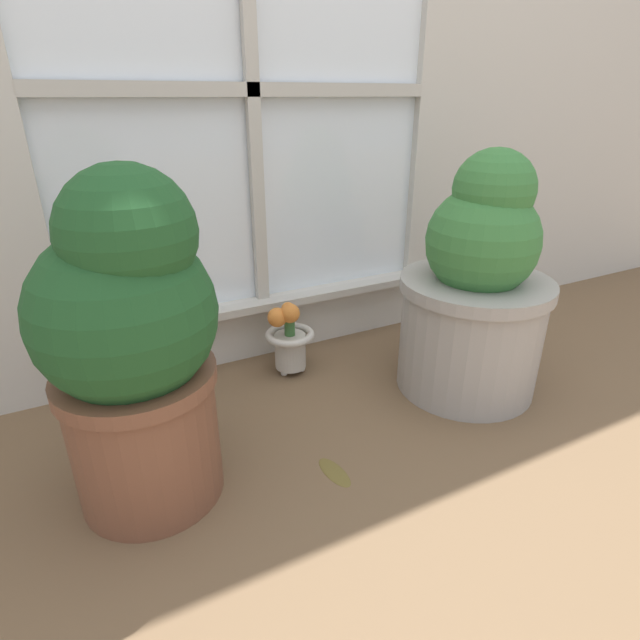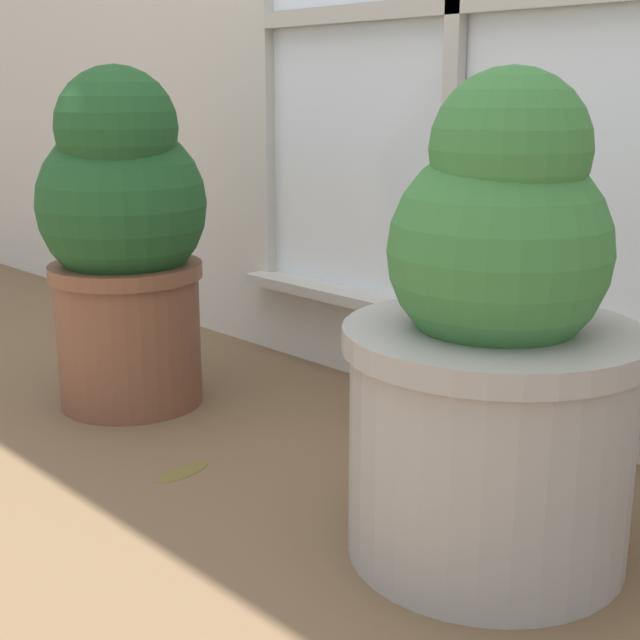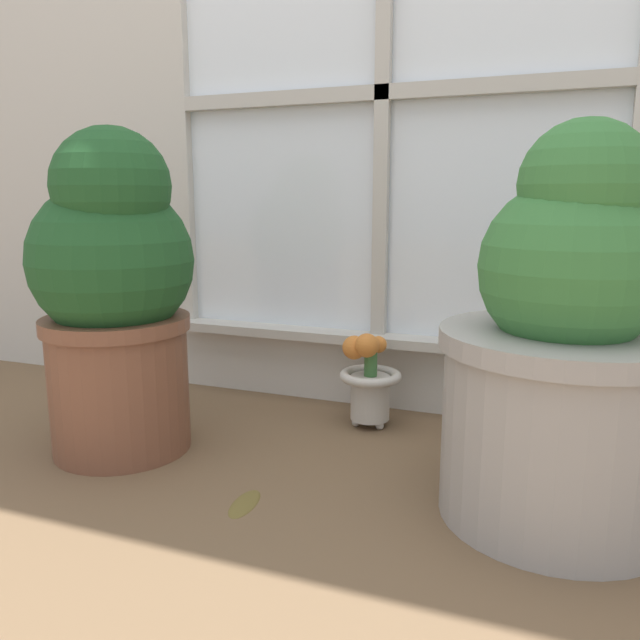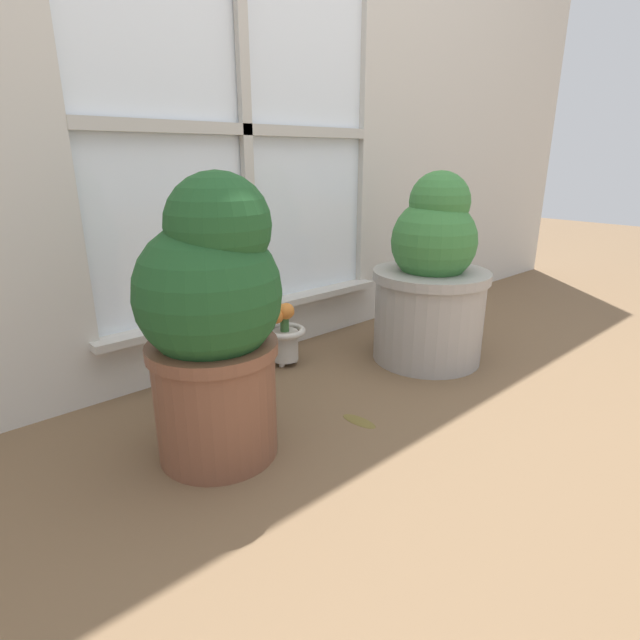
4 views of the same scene
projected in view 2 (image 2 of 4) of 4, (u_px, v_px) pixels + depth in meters
The scene contains 5 objects.
ground_plane at pixel (199, 489), 1.45m from camera, with size 10.00×10.00×0.00m, color brown.
potted_plant_left at pixel (124, 237), 1.77m from camera, with size 0.34×0.34×0.68m.
potted_plant_right at pixel (494, 356), 1.18m from camera, with size 0.41×0.41×0.66m.
flower_vase at pixel (403, 363), 1.72m from camera, with size 0.15×0.15×0.23m.
fallen_leaf at pixel (182, 470), 1.51m from camera, with size 0.06×0.11×0.01m.
Camera 2 is at (1.11, -0.78, 0.63)m, focal length 50.00 mm.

